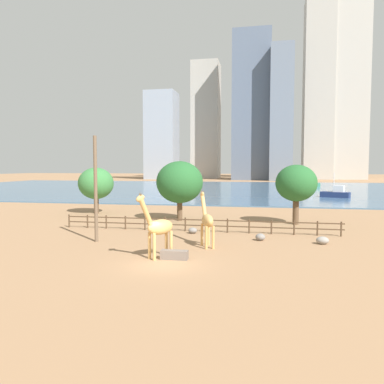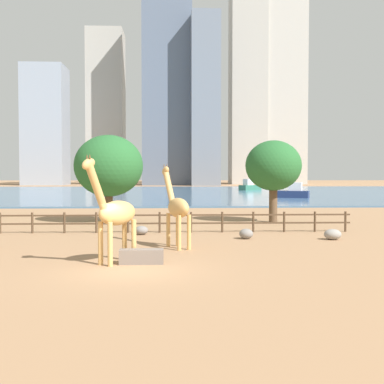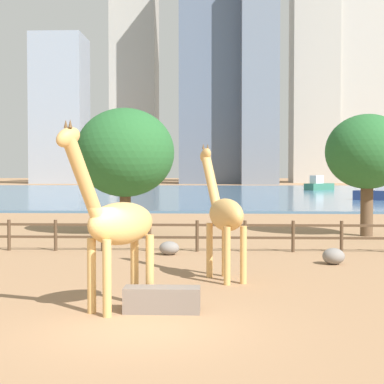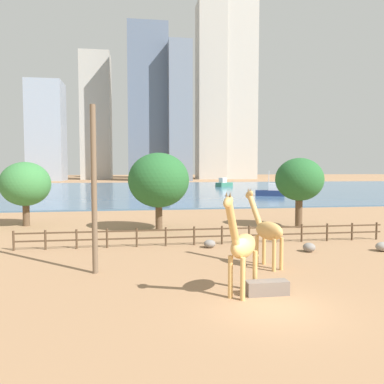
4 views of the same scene
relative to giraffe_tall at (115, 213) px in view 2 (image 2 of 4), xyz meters
The scene contains 19 objects.
ground_plane 78.51m from the giraffe_tall, 89.47° to the left, with size 400.00×400.00×0.00m, color #9E7551.
harbor_water 75.50m from the giraffe_tall, 89.45° to the left, with size 180.00×86.00×0.20m, color #476B8C.
giraffe_tall is the anchor object (origin of this frame).
giraffe_companion 4.94m from the giraffe_tall, 58.14° to the left, with size 1.66×2.91×4.24m.
boulder_near_fence 10.01m from the giraffe_tall, 48.01° to the left, with size 0.79×0.78×0.58m, color gray.
boulder_by_pole 13.37m from the giraffe_tall, 30.70° to the left, with size 0.97×0.81×0.60m, color gray.
boulder_small 9.66m from the giraffe_tall, 86.93° to the left, with size 0.80×0.72×0.54m, color gray.
feeding_trough 2.11m from the giraffe_tall, ahead, with size 1.80×0.60×0.60m, color #72665B.
enclosure_fence 10.58m from the giraffe_tall, 86.35° to the left, with size 26.12×0.14×1.30m.
tree_left_large 17.44m from the giraffe_tall, 98.11° to the left, with size 5.22×5.22×6.68m.
tree_center_broad 19.68m from the giraffe_tall, 58.78° to the left, with size 4.27×4.27×6.27m.
boat_ferry 88.03m from the giraffe_tall, 77.10° to the left, with size 5.51×5.26×2.47m.
boat_sailboat 54.87m from the giraffe_tall, 68.33° to the left, with size 5.54×3.80×4.70m.
skyline_tower_needle 150.48m from the giraffe_tall, 89.64° to the left, with size 16.82×11.60×65.51m, color slate.
skyline_block_central 178.00m from the giraffe_tall, 74.53° to the left, with size 15.40×13.47×109.18m, color #B7B2A8.
skyline_tower_glass 170.20m from the giraffe_tall, 79.09° to the left, with size 13.31×12.44×83.03m, color #ADA89E.
skyline_block_left 170.02m from the giraffe_tall, 97.72° to the left, with size 13.51×14.37×58.05m, color #ADA89E.
skyline_block_right 144.99m from the giraffe_tall, 84.53° to the left, with size 9.49×14.78×56.58m, color slate.
skyline_tower_short 156.54m from the giraffe_tall, 105.41° to the left, with size 14.11×13.76×41.10m, color #939EAD.
Camera 2 is at (1.60, -18.24, 3.67)m, focal length 45.00 mm.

